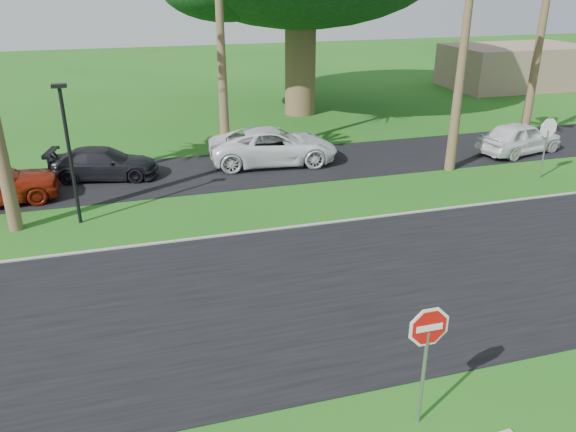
{
  "coord_description": "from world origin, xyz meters",
  "views": [
    {
      "loc": [
        -4.11,
        -10.13,
        7.68
      ],
      "look_at": [
        -0.28,
        3.02,
        1.8
      ],
      "focal_mm": 35.0,
      "sensor_mm": 36.0,
      "label": 1
    }
  ],
  "objects_px": {
    "car_dark": "(104,164)",
    "stop_sign_far": "(547,136)",
    "car_minivan": "(273,146)",
    "stop_sign_near": "(427,343)",
    "car_pickup": "(520,138)"
  },
  "relations": [
    {
      "from": "stop_sign_near",
      "to": "stop_sign_far",
      "type": "distance_m",
      "value": 15.91
    },
    {
      "from": "stop_sign_far",
      "to": "car_minivan",
      "type": "distance_m",
      "value": 11.25
    },
    {
      "from": "stop_sign_far",
      "to": "car_minivan",
      "type": "height_order",
      "value": "stop_sign_far"
    },
    {
      "from": "car_dark",
      "to": "car_pickup",
      "type": "xyz_separation_m",
      "value": [
        18.56,
        -1.72,
        0.11
      ]
    },
    {
      "from": "car_dark",
      "to": "car_minivan",
      "type": "xyz_separation_m",
      "value": [
        7.15,
        -0.01,
        0.15
      ]
    },
    {
      "from": "stop_sign_far",
      "to": "car_pickup",
      "type": "height_order",
      "value": "stop_sign_far"
    },
    {
      "from": "stop_sign_far",
      "to": "car_dark",
      "type": "height_order",
      "value": "stop_sign_far"
    },
    {
      "from": "stop_sign_near",
      "to": "car_minivan",
      "type": "xyz_separation_m",
      "value": [
        1.44,
        15.93,
        -0.99
      ]
    },
    {
      "from": "stop_sign_near",
      "to": "stop_sign_far",
      "type": "bearing_deg",
      "value": 43.73
    },
    {
      "from": "car_dark",
      "to": "car_minivan",
      "type": "height_order",
      "value": "car_minivan"
    },
    {
      "from": "car_dark",
      "to": "stop_sign_near",
      "type": "bearing_deg",
      "value": -148.88
    },
    {
      "from": "stop_sign_near",
      "to": "car_minivan",
      "type": "height_order",
      "value": "stop_sign_near"
    },
    {
      "from": "car_minivan",
      "to": "car_pickup",
      "type": "bearing_deg",
      "value": -92.69
    },
    {
      "from": "stop_sign_near",
      "to": "stop_sign_far",
      "type": "xyz_separation_m",
      "value": [
        11.5,
        11.0,
        0.0
      ]
    },
    {
      "from": "car_dark",
      "to": "stop_sign_far",
      "type": "bearing_deg",
      "value": -94.61
    }
  ]
}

